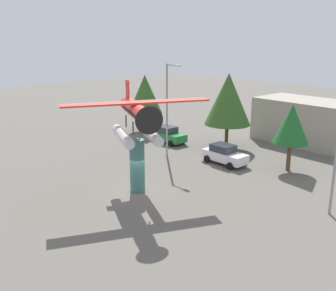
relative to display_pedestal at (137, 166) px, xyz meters
name	(u,v)px	position (x,y,z in m)	size (l,w,h in m)	color
ground_plane	(138,191)	(0.00, 0.00, -1.98)	(140.00, 140.00, 0.00)	#605B54
display_pedestal	(137,166)	(0.00, 0.00, 0.00)	(1.10, 1.10, 3.95)	#386B66
floatplane_monument	(137,117)	(0.12, -0.05, 3.65)	(7.17, 9.96, 4.00)	silver
car_near_green	(168,135)	(-8.91, 10.81, -1.10)	(4.20, 2.02, 1.76)	#237A38
car_mid_white	(224,154)	(-0.03, 9.79, -1.10)	(4.20, 2.02, 1.76)	white
streetlight_primary	(168,105)	(-4.96, 7.36, 3.06)	(1.84, 0.28, 8.78)	gray
storefront_building	(325,125)	(2.99, 22.00, 0.35)	(14.59, 5.72, 4.65)	#9E9384
tree_west	(145,94)	(-14.67, 12.18, 2.54)	(4.11, 4.11, 6.82)	brown
tree_east	(228,99)	(-3.16, 13.71, 3.15)	(4.62, 4.62, 7.70)	brown
tree_center_back	(292,124)	(4.80, 12.52, 2.08)	(2.98, 2.98, 5.75)	brown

